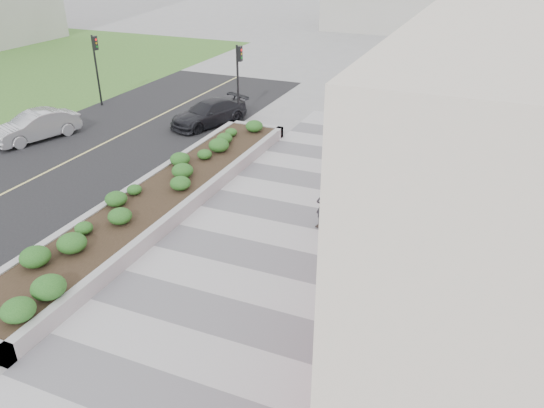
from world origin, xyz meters
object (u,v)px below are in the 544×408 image
Objects in this scene: traffic_signal_near at (239,72)px; skateboarder at (323,207)px; car_silver at (36,126)px; car_dark at (209,113)px; traffic_signal_far at (96,60)px; planter at (162,194)px.

skateboarder is (8.03, -9.69, -2.02)m from traffic_signal_near.
car_silver reaches higher than car_dark.
car_silver is (-16.30, 2.93, -0.02)m from skateboarder.
car_silver is at bearing -119.46° from car_dark.
car_silver is at bearing -179.38° from skateboarder.
traffic_signal_far reaches higher than car_silver.
skateboarder is 16.56m from car_silver.
car_dark reaches higher than planter.
traffic_signal_far is 8.24m from car_dark.
car_dark is (7.00, 5.50, -0.05)m from car_silver.
car_silver is at bearing -81.57° from traffic_signal_far.
skateboarder is at bearing 7.81° from car_silver.
traffic_signal_near is 0.96× the size of car_silver.
car_silver is (-8.27, -6.76, -2.04)m from traffic_signal_near.
planter is 12.34× the size of skateboarder.
planter is 10.68m from car_silver.
planter is 3.91× the size of car_dark.
traffic_signal_far is (-9.20, -0.50, 0.00)m from traffic_signal_near.
car_dark is at bearing 108.00° from planter.
traffic_signal_near is at bearing 3.11° from traffic_signal_far.
skateboarder is 12.55m from car_dark.
traffic_signal_far is 0.96× the size of car_silver.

